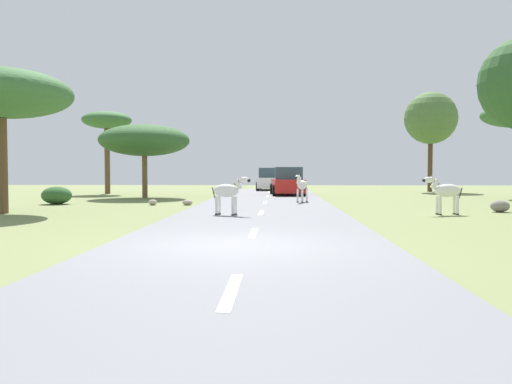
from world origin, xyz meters
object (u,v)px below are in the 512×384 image
zebra_0 (302,185)px  zebra_1 (228,191)px  zebra_2 (445,191)px  tree_0 (1,94)px  tree_5 (144,141)px  tree_2 (431,118)px  tree_1 (107,122)px  rock_2 (187,202)px  car_0 (287,182)px  bush_0 (57,195)px  car_1 (270,180)px  rock_1 (500,206)px  rock_0 (153,202)px

zebra_0 → zebra_1: (-2.86, -7.23, -0.00)m
zebra_2 → tree_0: size_ratio=0.28×
zebra_1 → tree_5: size_ratio=0.27×
zebra_1 → tree_0: (-8.35, 0.87, 3.48)m
tree_2 → tree_5: size_ratio=1.43×
tree_1 → tree_2: tree_2 is taller
tree_0 → zebra_0: bearing=29.6°
zebra_0 → rock_2: 5.56m
car_0 → tree_0: size_ratio=0.85×
car_0 → bush_0: (-10.93, -8.63, -0.43)m
tree_5 → rock_2: tree_5 is taller
car_1 → tree_2: tree_2 is taller
rock_2 → zebra_2: bearing=-24.7°
zebra_1 → tree_2: 25.38m
tree_5 → rock_1: tree_5 is taller
car_1 → tree_1: (-11.01, -5.78, 4.03)m
zebra_0 → car_1: car_1 is taller
tree_0 → rock_0: tree_0 is taller
car_1 → tree_1: size_ratio=0.79×
rock_1 → rock_2: (-12.49, 3.38, -0.10)m
zebra_2 → tree_5: tree_5 is taller
zebra_1 → car_1: size_ratio=0.32×
car_1 → tree_5: bearing=-120.5°
zebra_1 → rock_1: size_ratio=1.99×
tree_0 → rock_0: size_ratio=13.85×
rock_0 → car_0: bearing=55.3°
zebra_0 → tree_5: 10.21m
zebra_0 → rock_0: bearing=37.1°
tree_2 → rock_0: size_ratio=19.53×
tree_2 → rock_1: size_ratio=10.56×
tree_2 → tree_5: (-19.04, -9.50, -2.15)m
tree_2 → rock_0: (-17.05, -15.75, -5.32)m
rock_1 → tree_5: bearing=149.2°
rock_1 → bush_0: bearing=168.6°
bush_0 → rock_0: 4.67m
rock_1 → car_1: bearing=113.6°
zebra_1 → tree_0: size_ratio=0.27×
zebra_0 → rock_1: bearing=168.2°
rock_0 → zebra_2: bearing=-21.4°
bush_0 → rock_0: (4.64, -0.45, -0.29)m
zebra_0 → car_1: (-1.72, 15.47, -0.02)m
tree_0 → bush_0: tree_0 is taller
tree_5 → zebra_1: bearing=-63.1°
zebra_0 → rock_2: bearing=40.5°
car_0 → tree_5: (-8.28, -2.84, 2.45)m
bush_0 → rock_1: bush_0 is taller
tree_5 → bush_0: size_ratio=3.73×
zebra_1 → rock_0: zebra_1 is taller
car_1 → car_0: bearing=-79.2°
rock_0 → rock_1: size_ratio=0.54×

